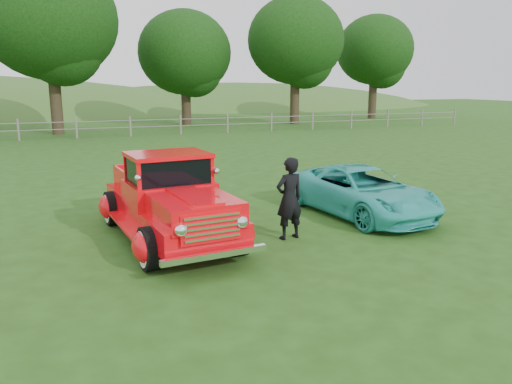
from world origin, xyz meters
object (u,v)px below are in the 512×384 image
object	(u,v)px
tree_near_east	(185,53)
tree_mid_east	(296,41)
tree_far_east	(375,50)
tree_near_west	(49,19)
red_pickup	(169,201)
teal_sedan	(361,191)
man	(289,198)

from	to	relation	value
tree_near_east	tree_mid_east	size ratio (longest dim) A/B	0.88
tree_mid_east	tree_far_east	bearing A→B (deg)	18.43
tree_near_west	tree_far_east	distance (m)	26.49
tree_far_east	red_pickup	world-z (taller)	tree_far_east
tree_near_east	tree_mid_east	xyz separation A→B (m)	(8.00, -2.00, 0.93)
tree_near_east	teal_sedan	xyz separation A→B (m)	(-2.09, -27.21, -4.67)
tree_far_east	red_pickup	xyz separation A→B (m)	(-23.77, -28.46, -5.06)
tree_mid_east	teal_sedan	bearing A→B (deg)	-111.82
tree_near_west	tree_near_east	bearing A→B (deg)	23.96
tree_far_east	teal_sedan	world-z (taller)	tree_far_east
teal_sedan	man	bearing A→B (deg)	-162.78
tree_near_east	tree_far_east	bearing A→B (deg)	3.37
tree_near_east	red_pickup	xyz separation A→B (m)	(-6.77, -27.46, -4.45)
tree_near_west	man	size ratio (longest dim) A/B	6.22
tree_near_east	man	distance (m)	28.99
tree_near_west	red_pickup	world-z (taller)	tree_near_west
tree_near_west	teal_sedan	size ratio (longest dim) A/B	2.50
man	tree_near_west	bearing A→B (deg)	-89.64
red_pickup	teal_sedan	bearing A→B (deg)	-3.02
red_pickup	tree_near_west	bearing A→B (deg)	89.33
tree_near_east	teal_sedan	world-z (taller)	tree_near_east
tree_near_west	teal_sedan	distance (m)	25.00
tree_far_east	red_pickup	bearing A→B (deg)	-129.86
tree_near_west	tree_near_east	distance (m)	9.97
tree_near_east	red_pickup	distance (m)	28.63
tree_mid_east	red_pickup	world-z (taller)	tree_mid_east
tree_far_east	tree_mid_east	bearing A→B (deg)	-161.57
tree_mid_east	red_pickup	size ratio (longest dim) A/B	1.84
tree_mid_east	teal_sedan	size ratio (longest dim) A/B	2.27
red_pickup	man	bearing A→B (deg)	-26.24
teal_sedan	tree_near_west	bearing A→B (deg)	99.38
red_pickup	teal_sedan	distance (m)	4.69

